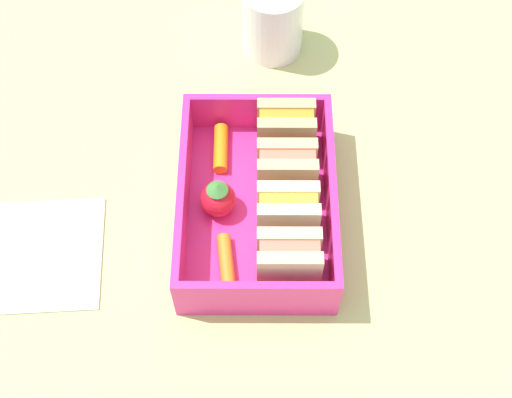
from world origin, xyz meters
TOP-DOWN VIEW (x-y plane):
  - ground_plane at (0.00, 0.00)cm, footprint 120.00×120.00cm
  - bento_tray at (0.00, 0.00)cm, footprint 17.72×12.43cm
  - bento_rim at (0.00, 0.00)cm, footprint 17.72×12.43cm
  - sandwich_left at (-5.97, 2.39)cm, footprint 3.01×4.78cm
  - sandwich_center_left at (-1.99, 2.39)cm, footprint 3.01×4.78cm
  - sandwich_center at (1.99, 2.39)cm, footprint 3.01×4.78cm
  - sandwich_center_right at (5.97, 2.39)cm, footprint 3.01×4.78cm
  - carrot_stick_far_left at (-5.57, -3.11)cm, footprint 4.48×1.23cm
  - strawberry_far_left at (-0.22, -3.13)cm, footprint 2.90×2.90cm
  - carrot_stick_left at (5.57, -2.34)cm, footprint 5.48×1.72cm
  - drinking_glass at (-18.95, 1.44)cm, footprint 5.74×5.74cm
  - folded_napkin at (3.78, -18.08)cm, footprint 10.66×11.65cm

SIDE VIEW (x-z plane):
  - ground_plane at x=0.00cm, z-range -2.00..0.00cm
  - folded_napkin at x=3.78cm, z-range 0.00..0.40cm
  - bento_tray at x=0.00cm, z-range 0.00..1.20cm
  - carrot_stick_left at x=5.57cm, z-range 1.20..2.29cm
  - carrot_stick_far_left at x=-5.57cm, z-range 1.20..2.40cm
  - strawberry_far_left at x=-0.22cm, z-range 1.02..4.52cm
  - bento_rim at x=0.00cm, z-range 1.20..5.07cm
  - drinking_glass at x=-18.95cm, z-range 0.00..7.04cm
  - sandwich_left at x=-5.97cm, z-range 1.20..6.28cm
  - sandwich_center_left at x=-1.99cm, z-range 1.20..6.28cm
  - sandwich_center at x=1.99cm, z-range 1.20..6.28cm
  - sandwich_center_right at x=5.97cm, z-range 1.20..6.28cm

